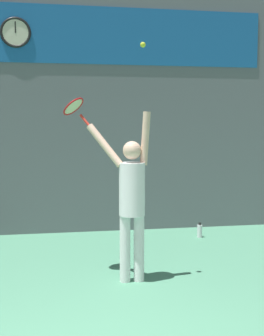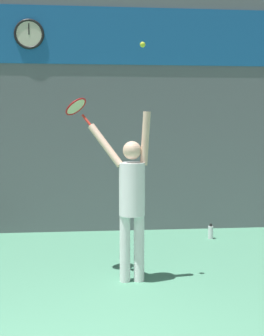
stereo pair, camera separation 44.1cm
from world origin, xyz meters
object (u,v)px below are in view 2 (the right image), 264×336
(tennis_racket, at_px, (77,108))
(tennis_ball, at_px, (143,45))
(tennis_player, at_px, (131,196))
(scoreboard_clock, at_px, (29,34))
(water_bottle, at_px, (211,232))

(tennis_racket, relative_size, tennis_ball, 6.12)
(tennis_player, bearing_deg, tennis_racket, 149.03)
(scoreboard_clock, height_order, tennis_racket, scoreboard_clock)
(scoreboard_clock, height_order, tennis_player, scoreboard_clock)
(tennis_player, relative_size, water_bottle, 8.13)
(tennis_player, distance_m, tennis_racket, 1.32)
(tennis_ball, relative_size, water_bottle, 0.25)
(scoreboard_clock, height_order, water_bottle, scoreboard_clock)
(scoreboard_clock, distance_m, tennis_player, 3.93)
(scoreboard_clock, relative_size, tennis_racket, 1.31)
(water_bottle, bearing_deg, tennis_player, -127.77)
(scoreboard_clock, bearing_deg, tennis_player, -61.23)
(tennis_player, distance_m, tennis_ball, 1.80)
(water_bottle, bearing_deg, tennis_racket, -143.98)
(tennis_racket, bearing_deg, tennis_ball, -30.61)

